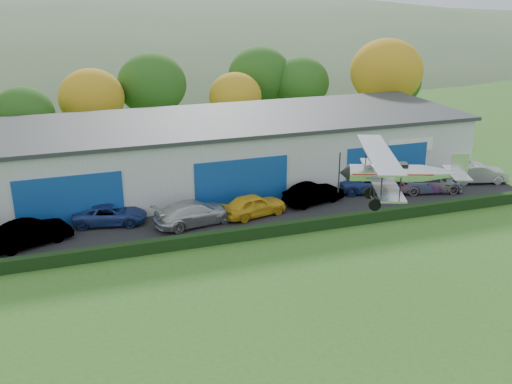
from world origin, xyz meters
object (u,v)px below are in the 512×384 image
object	(u,v)px
car_3	(195,213)
car_4	(254,205)
hangar	(219,151)
car_1	(31,233)
car_6	(372,183)
car_5	(314,193)
car_2	(110,214)
car_8	(478,173)
car_7	(428,182)
biplane	(397,171)

from	to	relation	value
car_3	car_4	xyz separation A→B (m)	(4.29, 0.14, -0.03)
hangar	car_1	bearing A→B (deg)	-150.12
car_6	car_5	bearing A→B (deg)	113.62
car_5	car_6	world-z (taller)	car_5
car_5	car_6	distance (m)	5.47
car_4	car_2	bearing A→B (deg)	66.95
car_4	car_8	world-z (taller)	car_8
car_8	car_7	bearing A→B (deg)	109.71
car_4	car_6	size ratio (longest dim) A/B	0.88
biplane	car_3	bearing A→B (deg)	140.40
car_1	car_6	distance (m)	25.20
car_4	car_8	xyz separation A→B (m)	(19.69, 1.04, 0.01)
car_4	car_5	distance (m)	5.06
car_7	car_1	bearing A→B (deg)	103.15
hangar	car_2	world-z (taller)	hangar
car_5	car_4	bearing A→B (deg)	85.90
car_4	car_5	xyz separation A→B (m)	(4.97, 0.94, -0.02)
hangar	car_8	world-z (taller)	hangar
car_1	car_6	size ratio (longest dim) A/B	0.93
car_4	car_7	bearing A→B (deg)	-100.92
car_4	car_8	size ratio (longest dim) A/B	0.95
car_2	car_6	xyz separation A→B (m)	(20.10, 0.10, 0.05)
hangar	car_2	xyz separation A→B (m)	(-9.52, -6.42, -1.93)
car_1	car_4	distance (m)	14.76
car_4	biplane	size ratio (longest dim) A/B	0.65
car_5	car_8	size ratio (longest dim) A/B	0.96
car_2	car_8	xyz separation A→B (m)	(29.42, -0.73, 0.12)
car_3	car_4	distance (m)	4.30
hangar	car_1	distance (m)	16.87
car_7	car_6	bearing A→B (deg)	83.57
car_7	biplane	bearing A→B (deg)	151.08
hangar	car_1	world-z (taller)	hangar
car_6	car_8	bearing A→B (deg)	-81.31
car_1	car_2	size ratio (longest dim) A/B	1.00
car_2	car_8	distance (m)	29.43
hangar	car_6	distance (m)	12.46
car_6	biplane	distance (m)	17.60
car_6	biplane	size ratio (longest dim) A/B	0.75
car_3	car_5	distance (m)	9.33
car_6	car_7	distance (m)	4.45
car_1	car_6	bearing A→B (deg)	-106.89
car_6	car_1	bearing A→B (deg)	108.43
car_3	car_7	bearing A→B (deg)	-98.88
hangar	car_3	xyz separation A→B (m)	(-4.08, -8.33, -1.79)
car_1	car_8	world-z (taller)	car_1
car_2	car_3	xyz separation A→B (m)	(5.44, -1.91, 0.13)
car_3	car_6	world-z (taller)	car_3
car_5	car_6	xyz separation A→B (m)	(5.39, 0.94, -0.04)
car_6	car_8	world-z (taller)	car_8
car_3	car_5	bearing A→B (deg)	-94.10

